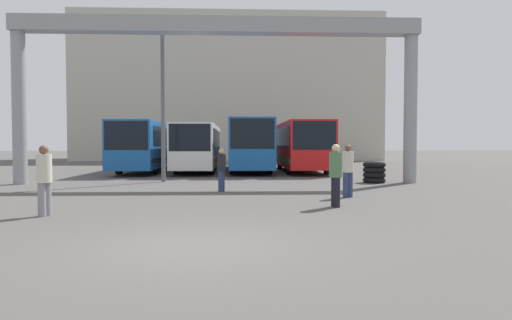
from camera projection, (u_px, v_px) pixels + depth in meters
The scene contains 13 objects.
ground_plane at pixel (191, 246), 8.15m from camera, with size 200.00×200.00×0.00m, color #514F4C.
building_backdrop at pixel (229, 92), 51.83m from camera, with size 32.11×12.00×15.25m.
overhead_gantry at pixel (218, 53), 20.56m from camera, with size 18.31×0.80×7.48m.
bus_slot_0 at pixel (149, 144), 30.25m from camera, with size 2.53×12.42×3.11m.
bus_slot_1 at pixel (199, 145), 30.06m from camera, with size 2.44×11.76×2.97m.
bus_slot_2 at pixel (249, 143), 30.32m from camera, with size 2.61×12.00×3.25m.
bus_slot_3 at pixel (301, 144), 29.48m from camera, with size 2.59×10.01×3.13m.
pedestrian_mid_left at pixel (44, 179), 11.46m from camera, with size 0.37×0.37×1.79m.
pedestrian_near_left at pixel (221, 169), 17.22m from camera, with size 0.34×0.34×1.62m.
pedestrian_far_center at pixel (336, 174), 13.09m from camera, with size 0.38×0.38×1.81m.
pedestrian_near_right at pixel (348, 169), 15.43m from camera, with size 0.37×0.37×1.79m.
tire_stack at pixel (374, 172), 21.14m from camera, with size 1.04×1.04×0.96m.
lamp_post at pixel (163, 91), 21.49m from camera, with size 0.36×0.36×7.84m.
Camera 1 is at (0.82, -8.13, 1.85)m, focal length 32.00 mm.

